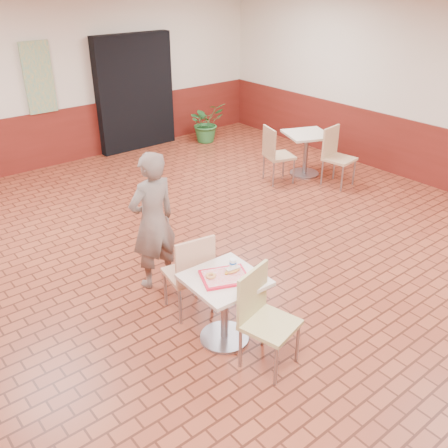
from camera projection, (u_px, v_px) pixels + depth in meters
room_shell at (262, 149)px, 5.49m from camera, size 8.01×10.01×3.01m
wainscot_band at (259, 229)px, 5.95m from camera, size 8.00×10.00×1.00m
corridor_doorway at (135, 93)px, 9.71m from camera, size 1.60×0.22×2.20m
promo_poster at (39, 78)px, 8.51m from camera, size 0.50×0.03×1.20m
main_table at (225, 299)px, 4.74m from camera, size 0.68×0.68×0.71m
chair_main_front at (263, 314)px, 4.44m from camera, size 0.53×0.53×0.96m
chair_main_back at (191, 271)px, 5.10m from camera, size 0.50×0.50×0.94m
customer at (153, 221)px, 5.48m from camera, size 0.61×0.42×1.60m
serving_tray at (225, 277)px, 4.63m from camera, size 0.43×0.33×0.03m
ring_donut at (211, 276)px, 4.59m from camera, size 0.10×0.10×0.03m
long_john_donut at (232, 270)px, 4.66m from camera, size 0.17×0.10×0.05m
paper_cup at (233, 263)px, 4.74m from camera, size 0.07×0.07×0.09m
second_table at (306, 147)px, 8.66m from camera, size 0.71×0.71×0.75m
chair_second_left at (275, 152)px, 8.33m from camera, size 0.56×0.56×0.96m
chair_second_front at (336, 153)px, 8.26m from camera, size 0.50×0.50×0.97m
potted_plant at (206, 122)px, 10.38m from camera, size 0.76×0.66×0.81m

